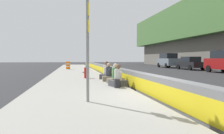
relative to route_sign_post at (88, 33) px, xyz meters
The scene contains 13 objects.
ground_plane 3.41m from the route_sign_post, 77.23° to the right, with size 160.00×160.00×0.00m, color #2B2B2D.
sidewalk_strip 2.24m from the route_sign_post, 13.21° to the left, with size 80.00×4.40×0.14m, color gray.
jersey_barrier 3.15m from the route_sign_post, 77.21° to the right, with size 76.00×0.45×0.85m.
route_sign_post is the anchor object (origin of this frame).
fire_hydrant 8.10m from the route_sign_post, ahead, with size 0.26×0.46×0.88m.
seated_person_foreground 4.24m from the route_sign_post, 26.19° to the right, with size 0.84×0.92×1.06m.
seated_person_middle 5.15m from the route_sign_post, 21.63° to the right, with size 0.82×0.90×1.07m.
seated_person_rear 6.35m from the route_sign_post, 15.76° to the right, with size 0.71×0.81×1.06m.
seated_person_far 7.55m from the route_sign_post, 13.51° to the right, with size 0.91×0.99×1.15m.
backpack 3.79m from the route_sign_post, 27.79° to the right, with size 0.32×0.28×0.40m.
construction_barrel 20.73m from the route_sign_post, ahead, with size 0.54×0.54×0.95m.
parked_car_fourth 23.97m from the route_sign_post, 37.85° to the right, with size 4.52×1.99×1.71m.
parked_car_midline 29.23m from the route_sign_post, 29.98° to the right, with size 4.85×2.17×2.28m.
Camera 1 is at (-7.11, 2.99, 1.47)m, focal length 34.17 mm.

